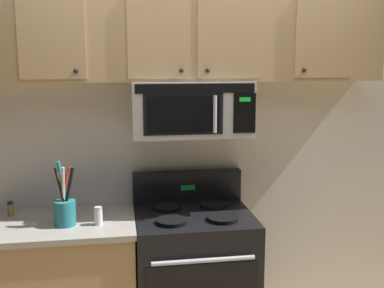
# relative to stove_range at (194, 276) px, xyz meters

# --- Properties ---
(back_wall) EXTENTS (5.20, 0.10, 2.70)m
(back_wall) POSITION_rel_stove_range_xyz_m (0.00, 0.37, 0.88)
(back_wall) COLOR silver
(back_wall) RESTS_ON ground_plane
(stove_range) EXTENTS (0.76, 0.69, 1.12)m
(stove_range) POSITION_rel_stove_range_xyz_m (0.00, 0.00, 0.00)
(stove_range) COLOR black
(stove_range) RESTS_ON ground_plane
(over_range_microwave) EXTENTS (0.76, 0.43, 0.35)m
(over_range_microwave) POSITION_rel_stove_range_xyz_m (-0.00, 0.12, 1.11)
(over_range_microwave) COLOR #B7BABF
(upper_cabinets) EXTENTS (2.50, 0.36, 0.55)m
(upper_cabinets) POSITION_rel_stove_range_xyz_m (-0.00, 0.15, 1.56)
(upper_cabinets) COLOR tan
(counter_segment) EXTENTS (0.93, 0.65, 0.90)m
(counter_segment) POSITION_rel_stove_range_xyz_m (-0.84, 0.01, -0.02)
(counter_segment) COLOR tan
(counter_segment) RESTS_ON ground_plane
(utensil_crock_teal) EXTENTS (0.13, 0.13, 0.40)m
(utensil_crock_teal) POSITION_rel_stove_range_xyz_m (-0.80, -0.08, 0.54)
(utensil_crock_teal) COLOR teal
(utensil_crock_teal) RESTS_ON counter_segment
(salt_shaker) EXTENTS (0.05, 0.05, 0.11)m
(salt_shaker) POSITION_rel_stove_range_xyz_m (-0.60, -0.10, 0.49)
(salt_shaker) COLOR white
(salt_shaker) RESTS_ON counter_segment
(spice_jar) EXTENTS (0.04, 0.04, 0.09)m
(spice_jar) POSITION_rel_stove_range_xyz_m (-1.16, 0.16, 0.48)
(spice_jar) COLOR olive
(spice_jar) RESTS_ON counter_segment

